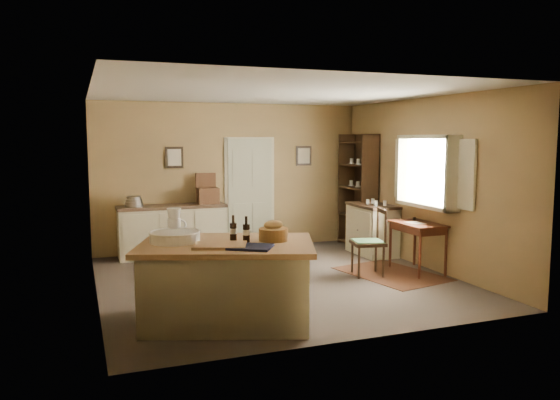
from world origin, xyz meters
The scene contains 16 objects.
ground centered at (0.00, 0.00, 0.00)m, with size 5.00×5.00×0.00m, color brown.
wall_back centered at (0.00, 2.50, 1.35)m, with size 5.00×0.10×2.70m, color #9C7A4A.
wall_front centered at (0.00, -2.50, 1.35)m, with size 5.00×0.10×2.70m, color #9C7A4A.
wall_left centered at (-2.50, 0.00, 1.35)m, with size 0.10×5.00×2.70m, color #9C7A4A.
wall_right centered at (2.50, 0.00, 1.35)m, with size 0.10×5.00×2.70m, color #9C7A4A.
ceiling centered at (0.00, 0.00, 2.70)m, with size 5.00×5.00×0.00m, color silver.
door centered at (0.35, 2.47, 1.05)m, with size 0.97×0.06×2.11m, color #AAAB8E.
framed_prints centered at (0.20, 2.48, 1.72)m, with size 2.82×0.02×0.38m.
window centered at (2.42, -0.20, 1.55)m, with size 0.25×1.99×1.12m.
work_island centered at (-1.17, -1.49, 0.48)m, with size 2.22×1.81×1.20m.
sideboard centered at (-1.15, 2.20, 0.48)m, with size 1.87×0.53×1.18m.
rug centered at (1.75, -0.26, 0.00)m, with size 1.10×1.60×0.01m, color #412113.
writing_desk centered at (2.20, -0.26, 0.67)m, with size 0.54×0.88×0.82m.
desk_chair centered at (1.37, -0.19, 0.49)m, with size 0.46×0.46×0.99m, color black, non-canonical shape.
right_cabinet centered at (2.20, 1.11, 0.46)m, with size 0.57×1.03×0.99m.
shelving_unit centered at (2.36, 1.86, 1.07)m, with size 0.36×0.96×2.14m.
Camera 1 is at (-2.69, -7.28, 2.06)m, focal length 35.00 mm.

